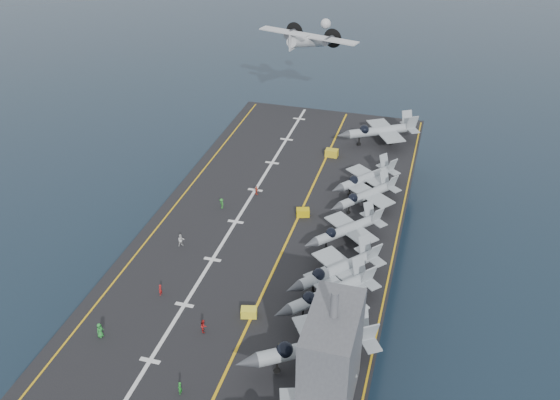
# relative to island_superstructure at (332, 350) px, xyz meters

# --- Properties ---
(ground) EXTENTS (500.00, 500.00, 0.00)m
(ground) POSITION_rel_island_superstructure_xyz_m (-15.00, 30.00, -17.90)
(ground) COLOR #142135
(ground) RESTS_ON ground
(hull) EXTENTS (36.00, 90.00, 10.00)m
(hull) POSITION_rel_island_superstructure_xyz_m (-15.00, 30.00, -12.90)
(hull) COLOR #56595E
(hull) RESTS_ON ground
(flight_deck) EXTENTS (38.00, 92.00, 0.40)m
(flight_deck) POSITION_rel_island_superstructure_xyz_m (-15.00, 30.00, -7.70)
(flight_deck) COLOR black
(flight_deck) RESTS_ON hull
(foul_line) EXTENTS (0.35, 90.00, 0.02)m
(foul_line) POSITION_rel_island_superstructure_xyz_m (-12.00, 30.00, -7.48)
(foul_line) COLOR gold
(foul_line) RESTS_ON flight_deck
(landing_centerline) EXTENTS (0.50, 90.00, 0.02)m
(landing_centerline) POSITION_rel_island_superstructure_xyz_m (-21.00, 30.00, -7.48)
(landing_centerline) COLOR silver
(landing_centerline) RESTS_ON flight_deck
(deck_edge_port) EXTENTS (0.25, 90.00, 0.02)m
(deck_edge_port) POSITION_rel_island_superstructure_xyz_m (-32.00, 30.00, -7.48)
(deck_edge_port) COLOR gold
(deck_edge_port) RESTS_ON flight_deck
(deck_edge_stbd) EXTENTS (0.25, 90.00, 0.02)m
(deck_edge_stbd) POSITION_rel_island_superstructure_xyz_m (3.50, 30.00, -7.48)
(deck_edge_stbd) COLOR gold
(deck_edge_stbd) RESTS_ON flight_deck
(island_superstructure) EXTENTS (5.00, 10.00, 15.00)m
(island_superstructure) POSITION_rel_island_superstructure_xyz_m (0.00, 0.00, 0.00)
(island_superstructure) COLOR #56595E
(island_superstructure) RESTS_ON flight_deck
(fighter_jet_1) EXTENTS (19.55, 17.95, 5.65)m
(fighter_jet_1) POSITION_rel_island_superstructure_xyz_m (-2.64, 4.72, -4.68)
(fighter_jet_1) COLOR #9BA3AD
(fighter_jet_1) RESTS_ON flight_deck
(fighter_jet_2) EXTENTS (17.04, 17.33, 5.07)m
(fighter_jet_2) POSITION_rel_island_superstructure_xyz_m (-3.01, 14.66, -4.97)
(fighter_jet_2) COLOR gray
(fighter_jet_2) RESTS_ON flight_deck
(fighter_jet_3) EXTENTS (16.92, 17.36, 5.06)m
(fighter_jet_3) POSITION_rel_island_superstructure_xyz_m (-2.94, 19.57, -4.97)
(fighter_jet_3) COLOR #8D949D
(fighter_jet_3) RESTS_ON flight_deck
(fighter_jet_4) EXTENTS (15.59, 16.03, 4.67)m
(fighter_jet_4) POSITION_rel_island_superstructure_xyz_m (-3.57, 29.39, -5.17)
(fighter_jet_4) COLOR #8F989F
(fighter_jet_4) RESTS_ON flight_deck
(fighter_jet_5) EXTENTS (14.91, 15.63, 4.53)m
(fighter_jet_5) POSITION_rel_island_superstructure_xyz_m (-2.37, 39.89, -5.23)
(fighter_jet_5) COLOR #8E949C
(fighter_jet_5) RESTS_ON flight_deck
(fighter_jet_6) EXTENTS (15.13, 15.83, 4.59)m
(fighter_jet_6) POSITION_rel_island_superstructure_xyz_m (-3.22, 45.43, -5.21)
(fighter_jet_6) COLOR #969FA7
(fighter_jet_6) RESTS_ON flight_deck
(fighter_jet_8) EXTENTS (18.90, 17.05, 5.47)m
(fighter_jet_8) POSITION_rel_island_superstructure_xyz_m (-3.30, 63.47, -4.77)
(fighter_jet_8) COLOR gray
(fighter_jet_8) RESTS_ON flight_deck
(tow_cart_a) EXTENTS (2.23, 1.73, 1.19)m
(tow_cart_a) POSITION_rel_island_superstructure_xyz_m (-12.37, 10.29, -6.91)
(tow_cart_a) COLOR yellow
(tow_cart_a) RESTS_ON flight_deck
(tow_cart_b) EXTENTS (2.31, 1.84, 1.21)m
(tow_cart_b) POSITION_rel_island_superstructure_xyz_m (-11.42, 34.52, -6.89)
(tow_cart_b) COLOR gold
(tow_cart_b) RESTS_ON flight_deck
(tow_cart_c) EXTENTS (2.30, 1.53, 1.36)m
(tow_cart_c) POSITION_rel_island_superstructure_xyz_m (-11.16, 55.48, -6.82)
(tow_cart_c) COLOR gold
(tow_cart_c) RESTS_ON flight_deck
(crew_0) EXTENTS (1.03, 1.33, 1.97)m
(crew_0) POSITION_rel_island_superstructure_xyz_m (-28.44, 2.03, -6.51)
(crew_0) COLOR #268C33
(crew_0) RESTS_ON flight_deck
(crew_1) EXTENTS (0.76, 1.05, 1.64)m
(crew_1) POSITION_rel_island_superstructure_xyz_m (-24.77, 11.03, -6.68)
(crew_1) COLOR #B21919
(crew_1) RESTS_ON flight_deck
(crew_2) EXTENTS (1.40, 1.33, 1.95)m
(crew_2) POSITION_rel_island_superstructure_xyz_m (-26.54, 21.91, -6.52)
(crew_2) COLOR silver
(crew_2) RESTS_ON flight_deck
(crew_3) EXTENTS (1.21, 1.23, 1.73)m
(crew_3) POSITION_rel_island_superstructure_xyz_m (-24.45, 33.18, -6.64)
(crew_3) COLOR #287E29
(crew_3) RESTS_ON flight_deck
(crew_4) EXTENTS (1.16, 1.04, 1.62)m
(crew_4) POSITION_rel_island_superstructure_xyz_m (-20.34, 38.63, -6.69)
(crew_4) COLOR #B53220
(crew_4) RESTS_ON flight_deck
(crew_6) EXTENTS (0.67, 1.00, 1.66)m
(crew_6) POSITION_rel_island_superstructure_xyz_m (-15.71, -3.45, -6.67)
(crew_6) COLOR #1D8825
(crew_6) RESTS_ON flight_deck
(crew_7) EXTENTS (1.08, 1.27, 1.79)m
(crew_7) POSITION_rel_island_superstructure_xyz_m (-16.81, 6.24, -6.61)
(crew_7) COLOR #B21919
(crew_7) RESTS_ON flight_deck
(transport_plane) EXTENTS (26.64, 21.40, 5.51)m
(transport_plane) POSITION_rel_island_superstructure_xyz_m (-23.12, 85.22, 4.01)
(transport_plane) COLOR silver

